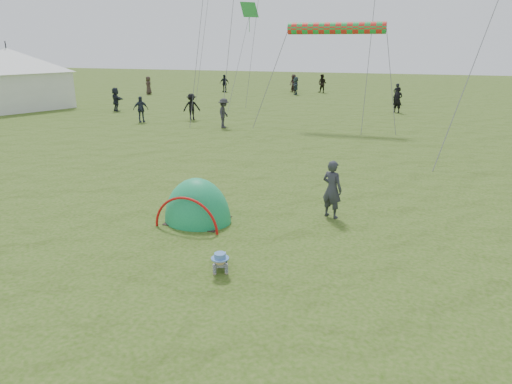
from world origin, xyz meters
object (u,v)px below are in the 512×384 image
(popup_tent, at_px, (198,221))
(event_marquee, at_px, (11,76))
(standing_adult, at_px, (332,189))
(crawling_toddler, at_px, (220,260))

(popup_tent, relative_size, event_marquee, 0.36)
(standing_adult, height_order, event_marquee, event_marquee)
(event_marquee, bearing_deg, popup_tent, -13.98)
(standing_adult, bearing_deg, event_marquee, -6.58)
(popup_tent, bearing_deg, standing_adult, 24.05)
(popup_tent, distance_m, standing_adult, 3.79)
(event_marquee, bearing_deg, standing_adult, -7.98)
(popup_tent, height_order, standing_adult, standing_adult)
(popup_tent, xyz_separation_m, event_marquee, (-22.61, 16.81, 2.32))
(crawling_toddler, relative_size, event_marquee, 0.10)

